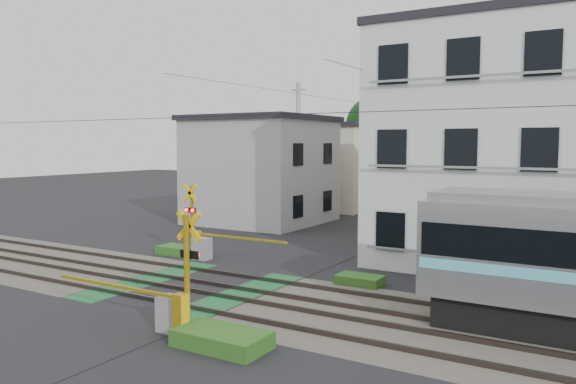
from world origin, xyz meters
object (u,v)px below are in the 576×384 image
Objects in this scene: apartment_block at (519,144)px; crossing_signal_far at (201,242)px; crossing_signal_near at (173,305)px; pedestrian at (451,191)px.

crossing_signal_far is at bearing -152.22° from apartment_block.
crossing_signal_near is 35.35m from pedestrian.
crossing_signal_near reaches higher than pedestrian.
crossing_signal_near is at bearing 116.73° from pedestrian.
apartment_block reaches higher than crossing_signal_near.
pedestrian is at bearing 110.72° from apartment_block.
crossing_signal_near is 2.71× the size of pedestrian.
crossing_signal_far is at bearing 125.29° from crossing_signal_near.
crossing_signal_near is 1.00× the size of crossing_signal_far.
apartment_block reaches higher than pedestrian.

